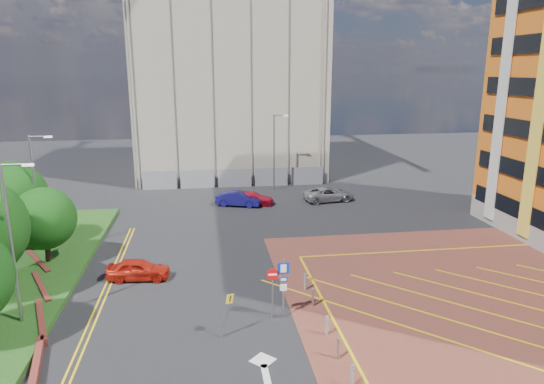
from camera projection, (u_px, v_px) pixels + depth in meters
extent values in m
plane|color=black|center=(276.00, 328.00, 23.93)|extent=(140.00, 140.00, 0.00)
cube|color=brown|center=(535.00, 309.00, 25.85)|extent=(26.00, 26.00, 0.02)
cube|color=maroon|center=(36.00, 367.00, 20.51)|extent=(1.25, 4.56, 0.40)
cube|color=maroon|center=(41.00, 321.00, 24.21)|extent=(1.86, 4.43, 0.40)
cube|color=maroon|center=(41.00, 288.00, 27.88)|extent=(2.29, 4.27, 0.40)
cube|color=maroon|center=(38.00, 263.00, 31.53)|extent=(2.69, 4.06, 0.40)
cylinder|color=#3D2B1C|center=(48.00, 248.00, 31.38)|extent=(0.36, 0.36, 1.80)
sphere|color=#0E3A0D|center=(44.00, 218.00, 30.89)|extent=(4.00, 4.00, 4.00)
cylinder|color=#3D2B1C|center=(15.00, 232.00, 33.80)|extent=(0.36, 0.36, 2.20)
sphere|color=#0E3A0D|center=(10.00, 198.00, 33.19)|extent=(5.00, 5.00, 5.00)
cylinder|color=#9EA0A8|center=(11.00, 245.00, 23.08)|extent=(0.16, 0.16, 8.00)
cylinder|color=#9EA0A8|center=(14.00, 165.00, 22.21)|extent=(1.20, 0.10, 0.10)
cube|color=silver|center=(28.00, 165.00, 22.30)|extent=(0.50, 0.15, 0.12)
cylinder|color=#9EA0A8|center=(36.00, 194.00, 32.40)|extent=(0.16, 0.16, 8.00)
cylinder|color=#9EA0A8|center=(38.00, 137.00, 31.53)|extent=(1.20, 0.10, 0.10)
cube|color=silver|center=(48.00, 137.00, 31.62)|extent=(0.50, 0.15, 0.12)
cylinder|color=#9EA0A8|center=(274.00, 153.00, 50.37)|extent=(0.16, 0.16, 8.00)
cylinder|color=#9EA0A8|center=(280.00, 115.00, 49.50)|extent=(1.20, 0.10, 0.10)
cube|color=silver|center=(286.00, 115.00, 49.59)|extent=(0.50, 0.15, 0.12)
cylinder|color=#9EA0A8|center=(283.00, 289.00, 24.57)|extent=(0.10, 0.10, 3.20)
cube|color=#0925A6|center=(283.00, 268.00, 24.26)|extent=(0.60, 0.04, 0.60)
cube|color=white|center=(284.00, 268.00, 24.23)|extent=(0.30, 0.02, 0.42)
cube|color=#0925A6|center=(283.00, 279.00, 24.40)|extent=(0.40, 0.04, 0.25)
cube|color=white|center=(283.00, 279.00, 24.38)|extent=(0.28, 0.02, 0.14)
cube|color=white|center=(283.00, 288.00, 24.51)|extent=(0.35, 0.04, 0.35)
cylinder|color=#9EA0A8|center=(273.00, 294.00, 24.55)|extent=(0.08, 0.08, 2.70)
cylinder|color=red|center=(273.00, 274.00, 24.25)|extent=(0.64, 0.04, 0.64)
cube|color=white|center=(273.00, 275.00, 24.23)|extent=(0.44, 0.02, 0.10)
cylinder|color=#9EA0A8|center=(226.00, 316.00, 22.87)|extent=(0.67, 0.08, 2.14)
cube|color=yellow|center=(230.00, 299.00, 22.66)|extent=(0.42, 0.42, 0.56)
cylinder|color=black|center=(352.00, 378.00, 19.33)|extent=(0.14, 0.14, 0.90)
cylinder|color=#9EA0A8|center=(338.00, 350.00, 21.25)|extent=(0.14, 0.14, 0.90)
cylinder|color=black|center=(327.00, 327.00, 23.17)|extent=(0.14, 0.14, 0.90)
cylinder|color=#9EA0A8|center=(313.00, 298.00, 26.05)|extent=(0.14, 0.14, 0.90)
cylinder|color=black|center=(305.00, 283.00, 27.97)|extent=(0.14, 0.14, 0.90)
cube|color=#AAA18B|center=(228.00, 81.00, 59.62)|extent=(21.20, 19.20, 22.00)
cube|color=yellow|center=(242.00, 32.00, 60.34)|extent=(0.90, 0.90, 34.00)
cube|color=gray|center=(244.00, 178.00, 52.61)|extent=(21.60, 0.06, 2.00)
imported|color=red|center=(138.00, 269.00, 29.39)|extent=(3.89, 1.86, 1.28)
imported|color=navy|center=(238.00, 199.00, 45.29)|extent=(4.43, 2.68, 1.38)
imported|color=red|center=(252.00, 198.00, 45.81)|extent=(4.47, 2.74, 1.21)
imported|color=#A1A2A8|center=(328.00, 194.00, 46.95)|extent=(5.16, 2.96, 1.36)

